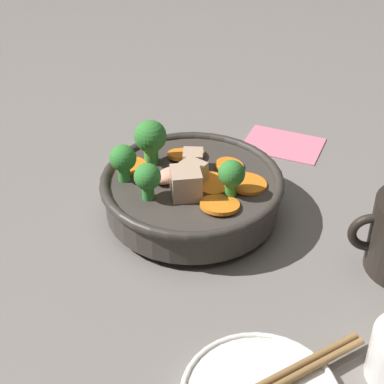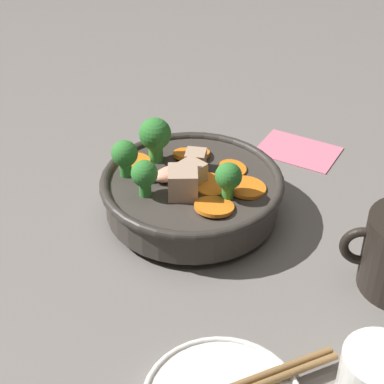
% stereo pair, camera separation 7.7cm
% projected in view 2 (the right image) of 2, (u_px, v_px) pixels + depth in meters
% --- Properties ---
extents(ground_plane, '(3.00, 3.00, 0.00)m').
position_uv_depth(ground_plane, '(192.00, 215.00, 0.80)').
color(ground_plane, slate).
extents(stirfry_bowl, '(0.22, 0.22, 0.11)m').
position_uv_depth(stirfry_bowl, '(191.00, 189.00, 0.77)').
color(stirfry_bowl, '#38332D').
rests_on(stirfry_bowl, ground_plane).
extents(tea_cup, '(0.07, 0.07, 0.05)m').
position_uv_depth(tea_cup, '(378.00, 376.00, 0.56)').
color(tea_cup, white).
rests_on(tea_cup, ground_plane).
extents(napkin, '(0.13, 0.11, 0.00)m').
position_uv_depth(napkin, '(298.00, 150.00, 0.92)').
color(napkin, '#D16B84').
rests_on(napkin, ground_plane).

